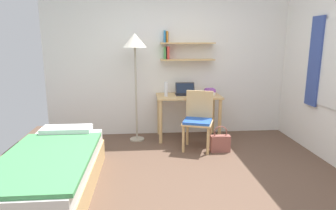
{
  "coord_description": "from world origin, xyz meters",
  "views": [
    {
      "loc": [
        -0.52,
        -3.09,
        1.64
      ],
      "look_at": [
        -0.22,
        0.51,
        0.85
      ],
      "focal_mm": 31.11,
      "sensor_mm": 36.0,
      "label": 1
    }
  ],
  "objects": [
    {
      "name": "handbag",
      "position": [
        0.62,
        1.01,
        0.14
      ],
      "size": [
        0.3,
        0.12,
        0.4
      ],
      "color": "#99564C",
      "rests_on": "ground_plane"
    },
    {
      "name": "water_bottle",
      "position": [
        -0.16,
        1.63,
        0.87
      ],
      "size": [
        0.06,
        0.06,
        0.24
      ],
      "primitive_type": "cylinder",
      "color": "silver",
      "rests_on": "desk"
    },
    {
      "name": "laptop",
      "position": [
        0.18,
        1.77,
        0.8
      ],
      "size": [
        0.33,
        0.22,
        0.2
      ],
      "color": "black",
      "rests_on": "desk"
    },
    {
      "name": "bed",
      "position": [
        -1.54,
        -0.06,
        0.24
      ],
      "size": [
        0.92,
        1.92,
        0.54
      ],
      "color": "tan",
      "rests_on": "ground_plane"
    },
    {
      "name": "standing_lamp",
      "position": [
        -0.65,
        1.66,
        1.55
      ],
      "size": [
        0.38,
        0.38,
        1.77
      ],
      "color": "#B2A893",
      "rests_on": "ground_plane"
    },
    {
      "name": "desk",
      "position": [
        0.23,
        1.7,
        0.61
      ],
      "size": [
        1.07,
        0.58,
        0.75
      ],
      "color": "tan",
      "rests_on": "ground_plane"
    },
    {
      "name": "ground_plane",
      "position": [
        0.0,
        0.0,
        0.0
      ],
      "size": [
        5.28,
        5.28,
        0.0
      ],
      "primitive_type": "plane",
      "color": "brown"
    },
    {
      "name": "desk_chair",
      "position": [
        0.31,
        1.19,
        0.49
      ],
      "size": [
        0.55,
        0.53,
        0.89
      ],
      "color": "tan",
      "rests_on": "ground_plane"
    },
    {
      "name": "wall_back",
      "position": [
        0.0,
        2.02,
        1.3
      ],
      "size": [
        4.4,
        0.27,
        2.6
      ],
      "color": "white",
      "rests_on": "ground_plane"
    },
    {
      "name": "book_stack",
      "position": [
        0.61,
        1.76,
        0.8
      ],
      "size": [
        0.19,
        0.24,
        0.1
      ],
      "color": "silver",
      "rests_on": "desk"
    }
  ]
}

